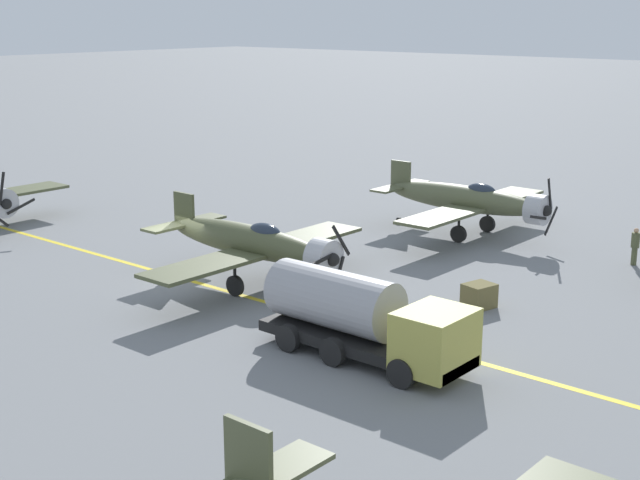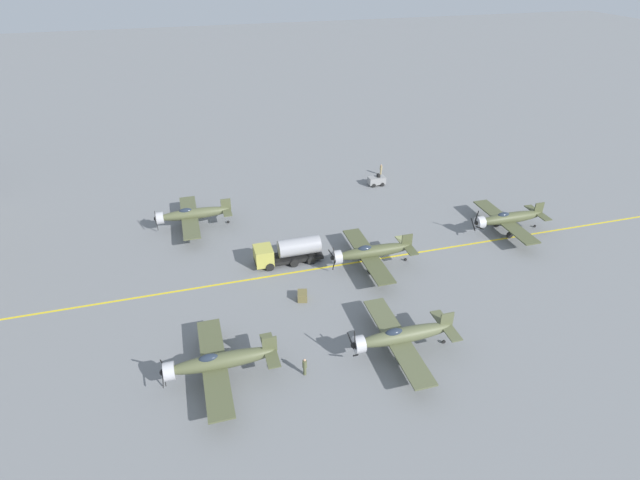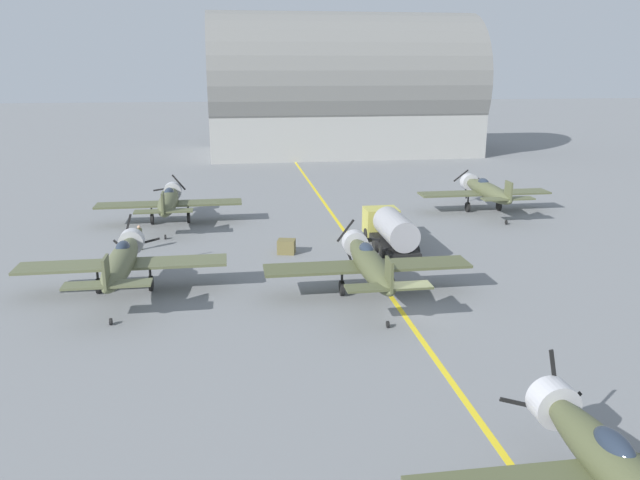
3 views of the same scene
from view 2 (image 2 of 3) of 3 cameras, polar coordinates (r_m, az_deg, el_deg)
The scene contains 12 objects.
ground_plane at distance 61.16m, azimuth 8.65°, elevation -1.83°, with size 400.00×400.00×0.00m, color slate.
taxiway_stripe at distance 61.16m, azimuth 8.65°, elevation -1.82°, with size 0.30×160.00×0.01m, color yellow.
airplane_mid_left at distance 46.68m, azimuth 9.24°, elevation -10.79°, with size 12.00×9.98×3.75m.
airplane_mid_center at distance 57.75m, azimuth 5.79°, elevation -1.40°, with size 12.00×9.98×3.65m.
airplane_far_left at distance 44.60m, azimuth -11.57°, elevation -13.49°, with size 12.00×9.98×3.65m.
airplane_near_center at distance 68.87m, azimuth 20.65°, elevation 2.31°, with size 12.00×9.98×3.77m.
airplane_far_right at distance 67.58m, azimuth -14.43°, elevation 2.86°, with size 12.00×9.98×3.65m.
fuel_tanker at distance 58.70m, azimuth -3.67°, elevation -1.28°, with size 2.67×8.00×2.98m.
tow_tractor at distance 78.64m, azimuth 6.49°, elevation 6.79°, with size 1.57×2.60×1.79m.
ground_crew_walking at distance 44.85m, azimuth -1.76°, elevation -14.21°, with size 0.40×0.40×1.83m.
ground_crew_inspecting at distance 82.32m, azimuth 6.98°, elevation 8.04°, with size 0.39×0.39×1.79m.
supply_crate_by_tanker at distance 53.21m, azimuth -2.03°, elevation -6.40°, with size 1.21×1.01×1.01m, color brown.
Camera 2 is at (-46.30, 22.77, 32.84)m, focal length 28.00 mm.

